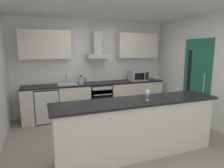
{
  "coord_description": "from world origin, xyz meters",
  "views": [
    {
      "loc": [
        -1.45,
        -3.37,
        1.77
      ],
      "look_at": [
        0.01,
        0.49,
        1.05
      ],
      "focal_mm": 30.79,
      "sensor_mm": 36.0,
      "label": 1
    }
  ],
  "objects_px": {
    "sink": "(67,84)",
    "wine_glass": "(147,93)",
    "kettle": "(81,80)",
    "refrigerator": "(47,105)",
    "oven": "(99,98)",
    "microwave": "(138,76)",
    "range_hood": "(97,50)"
  },
  "relations": [
    {
      "from": "kettle",
      "to": "wine_glass",
      "type": "bearing_deg",
      "value": -74.64
    },
    {
      "from": "range_hood",
      "to": "wine_glass",
      "type": "height_order",
      "value": "range_hood"
    },
    {
      "from": "oven",
      "to": "wine_glass",
      "type": "xyz_separation_m",
      "value": [
        0.12,
        -2.31,
        0.63
      ]
    },
    {
      "from": "sink",
      "to": "range_hood",
      "type": "height_order",
      "value": "range_hood"
    },
    {
      "from": "microwave",
      "to": "wine_glass",
      "type": "bearing_deg",
      "value": -115.1
    },
    {
      "from": "oven",
      "to": "microwave",
      "type": "distance_m",
      "value": 1.32
    },
    {
      "from": "refrigerator",
      "to": "range_hood",
      "type": "height_order",
      "value": "range_hood"
    },
    {
      "from": "refrigerator",
      "to": "sink",
      "type": "bearing_deg",
      "value": 1.51
    },
    {
      "from": "sink",
      "to": "kettle",
      "type": "xyz_separation_m",
      "value": [
        0.35,
        -0.04,
        0.08
      ]
    },
    {
      "from": "oven",
      "to": "wine_glass",
      "type": "relative_size",
      "value": 4.5
    },
    {
      "from": "refrigerator",
      "to": "microwave",
      "type": "height_order",
      "value": "microwave"
    },
    {
      "from": "microwave",
      "to": "sink",
      "type": "bearing_deg",
      "value": 178.91
    },
    {
      "from": "kettle",
      "to": "oven",
      "type": "bearing_deg",
      "value": 3.79
    },
    {
      "from": "kettle",
      "to": "wine_glass",
      "type": "relative_size",
      "value": 1.62
    },
    {
      "from": "wine_glass",
      "to": "range_hood",
      "type": "bearing_deg",
      "value": 92.73
    },
    {
      "from": "microwave",
      "to": "kettle",
      "type": "distance_m",
      "value": 1.69
    },
    {
      "from": "oven",
      "to": "wine_glass",
      "type": "height_order",
      "value": "wine_glass"
    },
    {
      "from": "oven",
      "to": "range_hood",
      "type": "bearing_deg",
      "value": 90.0
    },
    {
      "from": "oven",
      "to": "kettle",
      "type": "xyz_separation_m",
      "value": [
        -0.51,
        -0.03,
        0.55
      ]
    },
    {
      "from": "refrigerator",
      "to": "sink",
      "type": "distance_m",
      "value": 0.73
    },
    {
      "from": "microwave",
      "to": "oven",
      "type": "bearing_deg",
      "value": 178.65
    },
    {
      "from": "oven",
      "to": "refrigerator",
      "type": "bearing_deg",
      "value": -179.89
    },
    {
      "from": "range_hood",
      "to": "wine_glass",
      "type": "relative_size",
      "value": 4.05
    },
    {
      "from": "refrigerator",
      "to": "wine_glass",
      "type": "relative_size",
      "value": 4.78
    },
    {
      "from": "sink",
      "to": "wine_glass",
      "type": "xyz_separation_m",
      "value": [
        0.98,
        -2.32,
        0.16
      ]
    },
    {
      "from": "kettle",
      "to": "range_hood",
      "type": "xyz_separation_m",
      "value": [
        0.51,
        0.16,
        0.78
      ]
    },
    {
      "from": "oven",
      "to": "refrigerator",
      "type": "relative_size",
      "value": 0.94
    },
    {
      "from": "microwave",
      "to": "wine_glass",
      "type": "height_order",
      "value": "microwave"
    },
    {
      "from": "sink",
      "to": "range_hood",
      "type": "bearing_deg",
      "value": 7.83
    },
    {
      "from": "range_hood",
      "to": "wine_glass",
      "type": "xyz_separation_m",
      "value": [
        0.12,
        -2.44,
        -0.7
      ]
    },
    {
      "from": "wine_glass",
      "to": "oven",
      "type": "bearing_deg",
      "value": 92.88
    },
    {
      "from": "refrigerator",
      "to": "wine_glass",
      "type": "height_order",
      "value": "wine_glass"
    }
  ]
}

